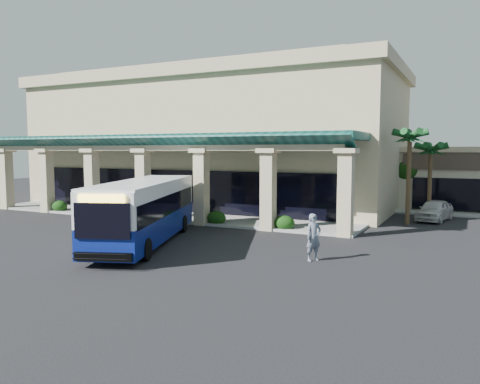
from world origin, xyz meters
The scene contains 10 objects.
ground centered at (0.00, 0.00, 0.00)m, with size 110.00×110.00×0.00m, color black.
main_building centered at (-8.00, 16.00, 5.67)m, with size 30.80×14.80×11.35m, color tan, non-canonical shape.
arcade centered at (-8.00, 6.80, 2.85)m, with size 30.00×6.20×5.70m, color #093833, non-canonical shape.
palm_0 centered at (8.50, 11.00, 3.30)m, with size 2.40×2.40×6.60m, color #0F3917, non-canonical shape.
palm_1 centered at (9.50, 14.00, 2.90)m, with size 2.40×2.40×5.80m, color #0F3917, non-canonical shape.
palm_2 centered at (-22.50, 6.50, 3.10)m, with size 2.40×2.40×6.20m, color #0F3917, non-canonical shape.
broadleaf_tree centered at (7.50, 19.00, 2.41)m, with size 2.60×2.60×4.81m, color black, non-canonical shape.
transit_bus centered at (-2.54, -1.00, 1.57)m, with size 2.61×11.23×3.14m, color navy, non-canonical shape.
pedestrian centered at (6.16, -0.87, 1.00)m, with size 0.73×0.48×2.00m, color slate.
car_silver centered at (9.89, 13.53, 0.70)m, with size 1.66×4.12×1.40m, color silver.
Camera 1 is at (12.02, -19.61, 4.66)m, focal length 35.00 mm.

